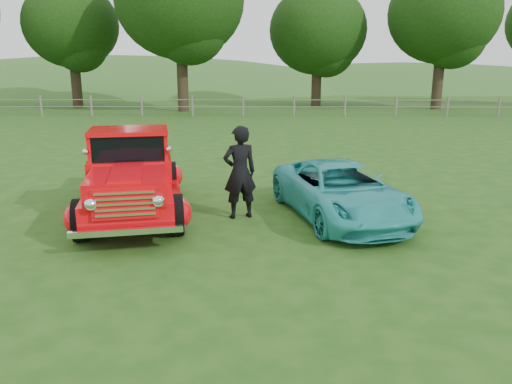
{
  "coord_description": "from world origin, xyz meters",
  "views": [
    {
      "loc": [
        1.21,
        -7.7,
        3.04
      ],
      "look_at": [
        1.08,
        1.2,
        0.74
      ],
      "focal_mm": 35.0,
      "sensor_mm": 36.0,
      "label": 1
    }
  ],
  "objects_px": {
    "tree_near_west": "(180,0)",
    "tree_near_east": "(318,31)",
    "red_pickup": "(132,176)",
    "tree_mid_east": "(444,14)",
    "tree_mid_west": "(71,25)",
    "man": "(240,172)",
    "teal_sedan": "(341,191)"
  },
  "relations": [
    {
      "from": "tree_mid_west",
      "to": "tree_mid_east",
      "type": "relative_size",
      "value": 0.9
    },
    {
      "from": "tree_near_west",
      "to": "tree_near_east",
      "type": "height_order",
      "value": "tree_near_west"
    },
    {
      "from": "tree_near_east",
      "to": "teal_sedan",
      "type": "relative_size",
      "value": 2.09
    },
    {
      "from": "tree_mid_east",
      "to": "teal_sedan",
      "type": "height_order",
      "value": "tree_mid_east"
    },
    {
      "from": "tree_mid_west",
      "to": "tree_mid_east",
      "type": "height_order",
      "value": "tree_mid_east"
    },
    {
      "from": "tree_near_west",
      "to": "red_pickup",
      "type": "height_order",
      "value": "tree_near_west"
    },
    {
      "from": "tree_near_east",
      "to": "man",
      "type": "distance_m",
      "value": 27.68
    },
    {
      "from": "tree_near_west",
      "to": "tree_mid_west",
      "type": "bearing_deg",
      "value": 159.44
    },
    {
      "from": "red_pickup",
      "to": "tree_mid_east",
      "type": "bearing_deg",
      "value": 47.68
    },
    {
      "from": "tree_near_east",
      "to": "tree_mid_east",
      "type": "bearing_deg",
      "value": -14.04
    },
    {
      "from": "tree_near_west",
      "to": "tree_near_east",
      "type": "xyz_separation_m",
      "value": [
        9.0,
        4.0,
        -1.55
      ]
    },
    {
      "from": "tree_mid_west",
      "to": "red_pickup",
      "type": "bearing_deg",
      "value": -67.81
    },
    {
      "from": "red_pickup",
      "to": "tree_near_east",
      "type": "bearing_deg",
      "value": 64.38
    },
    {
      "from": "tree_near_east",
      "to": "man",
      "type": "bearing_deg",
      "value": -98.96
    },
    {
      "from": "tree_near_west",
      "to": "tree_near_east",
      "type": "bearing_deg",
      "value": 23.96
    },
    {
      "from": "red_pickup",
      "to": "man",
      "type": "height_order",
      "value": "man"
    },
    {
      "from": "tree_mid_west",
      "to": "red_pickup",
      "type": "relative_size",
      "value": 1.62
    },
    {
      "from": "red_pickup",
      "to": "man",
      "type": "bearing_deg",
      "value": -17.8
    },
    {
      "from": "tree_near_east",
      "to": "tree_mid_west",
      "type": "bearing_deg",
      "value": -176.63
    },
    {
      "from": "man",
      "to": "tree_near_west",
      "type": "bearing_deg",
      "value": -98.32
    },
    {
      "from": "tree_near_east",
      "to": "teal_sedan",
      "type": "height_order",
      "value": "tree_near_east"
    },
    {
      "from": "tree_mid_west",
      "to": "man",
      "type": "bearing_deg",
      "value": -63.89
    },
    {
      "from": "teal_sedan",
      "to": "tree_near_east",
      "type": "bearing_deg",
      "value": 69.88
    },
    {
      "from": "tree_near_west",
      "to": "tree_near_east",
      "type": "distance_m",
      "value": 9.97
    },
    {
      "from": "teal_sedan",
      "to": "man",
      "type": "relative_size",
      "value": 2.14
    },
    {
      "from": "tree_near_west",
      "to": "man",
      "type": "bearing_deg",
      "value": -78.35
    },
    {
      "from": "tree_near_west",
      "to": "red_pickup",
      "type": "xyz_separation_m",
      "value": [
        2.52,
        -22.78,
        -6.0
      ]
    },
    {
      "from": "man",
      "to": "tree_mid_east",
      "type": "bearing_deg",
      "value": -136.08
    },
    {
      "from": "tree_near_west",
      "to": "tree_mid_east",
      "type": "xyz_separation_m",
      "value": [
        17.0,
        2.0,
        -0.62
      ]
    },
    {
      "from": "tree_near_west",
      "to": "man",
      "type": "distance_m",
      "value": 24.21
    },
    {
      "from": "tree_mid_west",
      "to": "man",
      "type": "distance_m",
      "value": 29.33
    },
    {
      "from": "red_pickup",
      "to": "teal_sedan",
      "type": "height_order",
      "value": "red_pickup"
    }
  ]
}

